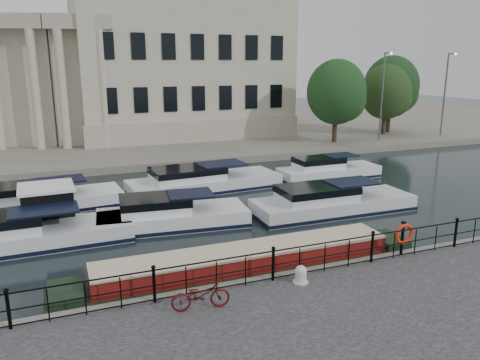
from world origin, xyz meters
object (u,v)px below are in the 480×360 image
mooring_bollard (301,274)px  life_ring_post (404,235)px  bicycle (201,295)px  harbour_hut (48,210)px  narrowboat (247,270)px

mooring_bollard → life_ring_post: 4.76m
bicycle → harbour_hut: harbour_hut is taller
narrowboat → bicycle: bearing=-135.8°
life_ring_post → harbour_hut: (-12.50, 9.74, -0.43)m
mooring_bollard → bicycle: bearing=-173.0°
bicycle → mooring_bollard: bearing=-75.7°
mooring_bollard → life_ring_post: size_ratio=0.45×
life_ring_post → bicycle: bearing=-173.1°
bicycle → narrowboat: 3.50m
narrowboat → life_ring_post: bearing=-13.0°
mooring_bollard → life_ring_post: bearing=6.8°
life_ring_post → harbour_hut: bearing=142.1°
bicycle → harbour_hut: size_ratio=0.51×
bicycle → harbour_hut: (-4.19, 10.75, -0.06)m
bicycle → narrowboat: bearing=-38.8°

